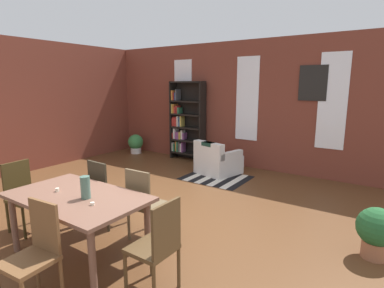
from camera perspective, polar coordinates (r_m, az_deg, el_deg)
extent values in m
plane|color=brown|center=(4.60, -10.66, -14.56)|extent=(10.28, 10.28, 0.00)
cube|color=brown|center=(7.39, 10.45, 7.13)|extent=(8.90, 0.12, 2.97)
cube|color=white|center=(8.24, -1.67, 8.75)|extent=(0.55, 0.02, 1.93)
cube|color=white|center=(7.31, 10.27, 8.27)|extent=(0.55, 0.02, 1.93)
cube|color=white|center=(6.78, 24.77, 7.21)|extent=(0.55, 0.02, 1.93)
cube|color=brown|center=(3.74, -20.71, -9.21)|extent=(1.64, 0.95, 0.04)
cylinder|color=brown|center=(4.29, -30.28, -12.74)|extent=(0.07, 0.07, 0.71)
cylinder|color=brown|center=(3.17, -18.08, -20.35)|extent=(0.07, 0.07, 0.71)
cylinder|color=brown|center=(4.63, -21.79, -10.28)|extent=(0.07, 0.07, 0.71)
cylinder|color=brown|center=(3.61, -8.29, -15.78)|extent=(0.07, 0.07, 0.71)
cylinder|color=#4C7266|center=(3.56, -19.28, -7.66)|extent=(0.10, 0.10, 0.25)
cylinder|color=silver|center=(3.39, -18.09, -10.55)|extent=(0.04, 0.04, 0.03)
cylinder|color=silver|center=(3.93, -23.86, -7.82)|extent=(0.04, 0.04, 0.04)
cube|color=brown|center=(4.05, -8.19, -11.15)|extent=(0.41, 0.41, 0.04)
cube|color=brown|center=(3.84, -10.10, -8.53)|extent=(0.38, 0.04, 0.50)
cylinder|color=brown|center=(4.17, -4.51, -13.92)|extent=(0.04, 0.04, 0.43)
cylinder|color=brown|center=(4.38, -8.38, -12.75)|extent=(0.04, 0.04, 0.43)
cylinder|color=brown|center=(3.92, -7.78, -15.73)|extent=(0.04, 0.04, 0.43)
cylinder|color=brown|center=(4.14, -11.72, -14.34)|extent=(0.04, 0.04, 0.43)
cube|color=#312B1E|center=(4.55, -15.16, -8.90)|extent=(0.42, 0.42, 0.04)
cube|color=#312B1E|center=(4.37, -17.24, -6.41)|extent=(0.38, 0.05, 0.50)
cylinder|color=#312B1E|center=(4.61, -11.80, -11.61)|extent=(0.04, 0.04, 0.43)
cylinder|color=#312B1E|center=(4.87, -14.65, -10.48)|extent=(0.04, 0.04, 0.43)
cylinder|color=#312B1E|center=(4.40, -15.40, -12.90)|extent=(0.04, 0.04, 0.43)
cylinder|color=#312B1E|center=(4.68, -18.17, -11.62)|extent=(0.04, 0.04, 0.43)
cube|color=#50391F|center=(3.08, -7.49, -18.74)|extent=(0.41, 0.41, 0.04)
cube|color=#50391F|center=(2.86, -4.77, -15.55)|extent=(0.04, 0.38, 0.50)
cylinder|color=#50391F|center=(3.42, -7.61, -20.04)|extent=(0.04, 0.04, 0.43)
cylinder|color=#50391F|center=(3.21, -12.30, -22.54)|extent=(0.04, 0.04, 0.43)
cylinder|color=#50391F|center=(3.22, -2.49, -22.10)|extent=(0.04, 0.04, 0.43)
cylinder|color=#50391F|center=(3.00, -7.10, -25.07)|extent=(0.04, 0.04, 0.43)
cube|color=brown|center=(3.21, -28.23, -18.80)|extent=(0.43, 0.43, 0.04)
cube|color=brown|center=(3.18, -25.79, -13.75)|extent=(0.38, 0.06, 0.50)
cylinder|color=brown|center=(3.54, -26.95, -20.11)|extent=(0.04, 0.04, 0.43)
cylinder|color=brown|center=(3.28, -23.14, -22.42)|extent=(0.04, 0.04, 0.43)
cube|color=#3A2E14|center=(4.75, -28.43, -9.06)|extent=(0.43, 0.43, 0.04)
cube|color=#3A2E14|center=(4.83, -29.89, -5.76)|extent=(0.06, 0.38, 0.50)
cylinder|color=#3A2E14|center=(4.60, -28.85, -12.88)|extent=(0.04, 0.04, 0.43)
cylinder|color=#3A2E14|center=(4.78, -25.13, -11.65)|extent=(0.04, 0.04, 0.43)
cylinder|color=#3A2E14|center=(4.89, -31.13, -11.69)|extent=(0.04, 0.04, 0.43)
cylinder|color=#3A2E14|center=(5.06, -27.55, -10.60)|extent=(0.04, 0.04, 0.43)
cube|color=black|center=(8.26, -3.54, 4.49)|extent=(0.04, 0.29, 2.05)
cube|color=black|center=(7.73, 1.96, 4.04)|extent=(0.04, 0.29, 2.05)
cube|color=black|center=(8.10, -0.31, 4.38)|extent=(0.97, 0.01, 2.05)
cube|color=black|center=(8.13, -0.86, -1.70)|extent=(0.93, 0.29, 0.04)
cube|color=white|center=(8.35, -3.29, -0.42)|extent=(0.03, 0.23, 0.23)
cube|color=#33724C|center=(8.33, -3.03, -0.57)|extent=(0.04, 0.23, 0.20)
cube|color=orange|center=(8.29, -2.77, -0.38)|extent=(0.04, 0.15, 0.26)
cube|color=#33724C|center=(8.26, -2.43, -0.42)|extent=(0.05, 0.21, 0.27)
cube|color=#4C4C51|center=(8.22, -2.12, -0.44)|extent=(0.03, 0.20, 0.27)
cube|color=white|center=(8.20, -1.88, -0.63)|extent=(0.04, 0.17, 0.23)
cube|color=#8C4C8C|center=(8.17, -1.60, -0.51)|extent=(0.04, 0.17, 0.27)
cube|color=black|center=(8.06, -0.87, 0.67)|extent=(0.93, 0.29, 0.04)
cube|color=#B22D28|center=(8.29, -3.29, 1.64)|extent=(0.04, 0.18, 0.16)
cube|color=white|center=(8.25, -2.98, 2.01)|extent=(0.05, 0.22, 0.28)
cube|color=#8C4C8C|center=(8.22, -2.67, 1.66)|extent=(0.04, 0.21, 0.19)
cube|color=#8C4C8C|center=(8.19, -2.33, 1.62)|extent=(0.05, 0.22, 0.19)
cube|color=gold|center=(8.16, -2.02, 1.63)|extent=(0.04, 0.20, 0.20)
cube|color=white|center=(8.12, -1.71, 1.76)|extent=(0.05, 0.15, 0.25)
cube|color=#8C4C8C|center=(8.09, -1.39, 1.47)|extent=(0.04, 0.18, 0.17)
cube|color=black|center=(8.01, -0.87, 3.07)|extent=(0.93, 0.29, 0.04)
cube|color=#B22D28|center=(8.24, -3.35, 4.14)|extent=(0.03, 0.20, 0.20)
cube|color=#B22D28|center=(8.21, -3.10, 4.27)|extent=(0.05, 0.22, 0.25)
cube|color=#B22D28|center=(8.19, -2.87, 4.17)|extent=(0.03, 0.20, 0.23)
cube|color=#B22D28|center=(8.16, -2.63, 4.23)|extent=(0.04, 0.23, 0.25)
cube|color=white|center=(8.13, -2.34, 4.30)|extent=(0.03, 0.23, 0.27)
cube|color=#284C8C|center=(8.11, -2.12, 4.23)|extent=(0.03, 0.15, 0.26)
cube|color=gold|center=(8.08, -1.85, 4.28)|extent=(0.05, 0.17, 0.28)
cube|color=black|center=(7.96, -0.88, 5.50)|extent=(0.93, 0.29, 0.04)
cube|color=gold|center=(8.20, -3.36, 6.64)|extent=(0.03, 0.23, 0.24)
cube|color=orange|center=(8.18, -3.14, 6.62)|extent=(0.03, 0.21, 0.24)
cube|color=#B22D28|center=(8.16, -2.88, 6.38)|extent=(0.03, 0.20, 0.18)
cube|color=#B22D28|center=(8.13, -2.60, 6.46)|extent=(0.03, 0.18, 0.20)
cube|color=#33724C|center=(8.09, -2.28, 6.28)|extent=(0.05, 0.18, 0.16)
cube|color=black|center=(7.94, -0.89, 7.95)|extent=(0.93, 0.29, 0.04)
cube|color=orange|center=(8.18, -3.37, 9.07)|extent=(0.04, 0.22, 0.26)
cube|color=#B22D28|center=(8.16, -3.13, 8.87)|extent=(0.03, 0.19, 0.20)
cube|color=#284C8C|center=(8.13, -2.90, 8.86)|extent=(0.04, 0.15, 0.20)
cube|color=#4C4C51|center=(8.10, -2.62, 9.16)|extent=(0.03, 0.22, 0.29)
cube|color=black|center=(7.93, -0.90, 11.50)|extent=(0.93, 0.29, 0.04)
cube|color=silver|center=(6.91, 4.97, -3.82)|extent=(0.97, 0.97, 0.40)
cube|color=silver|center=(6.59, 3.11, -1.16)|extent=(0.81, 0.35, 0.35)
cube|color=silver|center=(6.62, 7.15, -2.07)|extent=(0.29, 0.73, 0.15)
cube|color=silver|center=(7.07, 3.01, -1.14)|extent=(0.29, 0.73, 0.15)
cube|color=#19382D|center=(6.57, 3.13, -0.01)|extent=(0.31, 0.23, 0.08)
cylinder|color=silver|center=(9.02, -10.42, -1.19)|extent=(0.30, 0.30, 0.16)
sphere|color=#387F42|center=(8.97, -10.48, 0.39)|extent=(0.43, 0.43, 0.43)
cylinder|color=#9E6042|center=(4.29, 30.86, -16.50)|extent=(0.28, 0.28, 0.21)
sphere|color=#235B2D|center=(4.17, 31.25, -13.06)|extent=(0.44, 0.44, 0.44)
cube|color=black|center=(6.90, 0.24, -5.48)|extent=(0.15, 1.08, 0.01)
cube|color=silver|center=(6.82, 1.27, -5.68)|extent=(0.15, 1.08, 0.01)
cube|color=black|center=(6.75, 2.33, -5.88)|extent=(0.15, 1.08, 0.01)
cube|color=silver|center=(6.68, 3.41, -6.08)|extent=(0.15, 1.08, 0.01)
cube|color=black|center=(6.61, 4.52, -6.28)|extent=(0.15, 1.08, 0.01)
cube|color=silver|center=(6.54, 5.65, -6.49)|extent=(0.15, 1.08, 0.01)
cube|color=black|center=(6.47, 6.80, -6.70)|extent=(0.15, 1.08, 0.01)
cube|color=silver|center=(6.41, 7.98, -6.91)|extent=(0.15, 1.08, 0.01)
cube|color=black|center=(6.35, 9.18, -7.12)|extent=(0.15, 1.08, 0.01)
cube|color=black|center=(6.84, 21.65, 10.53)|extent=(0.56, 0.03, 0.72)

